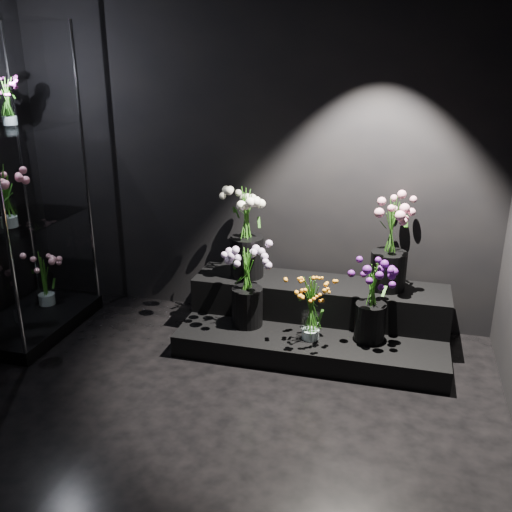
% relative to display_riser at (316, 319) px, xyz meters
% --- Properties ---
extents(floor, '(4.00, 4.00, 0.00)m').
position_rel_display_riser_xyz_m(floor, '(-0.64, -1.60, -0.19)').
color(floor, black).
rests_on(floor, ground).
extents(wall_back, '(4.00, 0.00, 4.00)m').
position_rel_display_riser_xyz_m(wall_back, '(-0.64, 0.40, 1.21)').
color(wall_back, black).
rests_on(wall_back, floor).
extents(display_riser, '(2.01, 0.89, 0.45)m').
position_rel_display_riser_xyz_m(display_riser, '(0.00, 0.00, 0.00)').
color(display_riser, black).
rests_on(display_riser, floor).
extents(display_case, '(0.66, 1.09, 2.41)m').
position_rel_display_riser_xyz_m(display_case, '(-2.29, -0.41, 1.02)').
color(display_case, black).
rests_on(display_case, floor).
extents(bouquet_orange_bells, '(0.35, 0.35, 0.50)m').
position_rel_display_riser_xyz_m(bouquet_orange_bells, '(0.01, -0.30, 0.24)').
color(bouquet_orange_bells, white).
rests_on(bouquet_orange_bells, display_riser).
extents(bouquet_lilac, '(0.39, 0.39, 0.63)m').
position_rel_display_riser_xyz_m(bouquet_lilac, '(-0.51, -0.20, 0.35)').
color(bouquet_lilac, black).
rests_on(bouquet_lilac, display_riser).
extents(bouquet_purple, '(0.40, 0.40, 0.59)m').
position_rel_display_riser_xyz_m(bouquet_purple, '(0.43, -0.21, 0.32)').
color(bouquet_purple, black).
rests_on(bouquet_purple, display_riser).
extents(bouquet_cream_roses, '(0.46, 0.46, 0.73)m').
position_rel_display_riser_xyz_m(bouquet_cream_roses, '(-0.60, 0.12, 0.67)').
color(bouquet_cream_roses, black).
rests_on(bouquet_cream_roses, display_riser).
extents(bouquet_pink_roses, '(0.48, 0.48, 0.73)m').
position_rel_display_riser_xyz_m(bouquet_pink_roses, '(0.52, 0.14, 0.67)').
color(bouquet_pink_roses, black).
rests_on(bouquet_pink_roses, display_riser).
extents(bouquet_case_pink, '(0.33, 0.33, 0.45)m').
position_rel_display_riser_xyz_m(bouquet_case_pink, '(-2.24, -0.57, 0.99)').
color(bouquet_case_pink, white).
rests_on(bouquet_case_pink, display_case).
extents(bouquet_case_magenta, '(0.27, 0.27, 0.35)m').
position_rel_display_riser_xyz_m(bouquet_case_magenta, '(-2.34, -0.27, 1.64)').
color(bouquet_case_magenta, white).
rests_on(bouquet_case_magenta, display_case).
extents(bouquet_case_base_pink, '(0.39, 0.39, 0.47)m').
position_rel_display_riser_xyz_m(bouquet_case_base_pink, '(-2.32, -0.16, 0.17)').
color(bouquet_case_base_pink, white).
rests_on(bouquet_case_base_pink, display_case).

